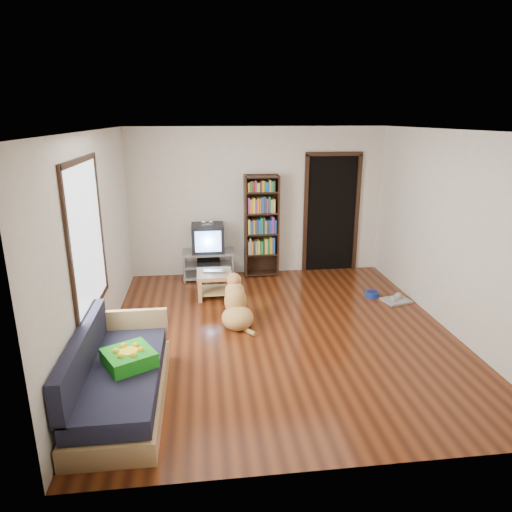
{
  "coord_description": "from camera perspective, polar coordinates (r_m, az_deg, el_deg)",
  "views": [
    {
      "loc": [
        -0.99,
        -5.44,
        2.75
      ],
      "look_at": [
        -0.26,
        0.56,
        0.9
      ],
      "focal_mm": 32.0,
      "sensor_mm": 36.0,
      "label": 1
    }
  ],
  "objects": [
    {
      "name": "sofa",
      "position": [
        4.85,
        -16.92,
        -14.73
      ],
      "size": [
        0.8,
        1.8,
        0.8
      ],
      "color": "tan",
      "rests_on": "ground"
    },
    {
      "name": "bookshelf",
      "position": [
        8.05,
        0.68,
        4.45
      ],
      "size": [
        0.6,
        0.3,
        1.8
      ],
      "color": "black",
      "rests_on": "ground"
    },
    {
      "name": "tv_stand",
      "position": [
        8.09,
        -5.94,
        -0.96
      ],
      "size": [
        0.9,
        0.45,
        0.5
      ],
      "color": "#99999E",
      "rests_on": "ground"
    },
    {
      "name": "wall_left",
      "position": [
        5.77,
        -19.27,
        1.48
      ],
      "size": [
        0.0,
        5.0,
        5.0
      ],
      "primitive_type": "plane",
      "rotation": [
        1.57,
        0.0,
        1.57
      ],
      "color": "silver",
      "rests_on": "ground"
    },
    {
      "name": "laptop",
      "position": [
        7.19,
        -5.23,
        -2.04
      ],
      "size": [
        0.39,
        0.29,
        0.03
      ],
      "primitive_type": "imported",
      "rotation": [
        0.0,
        0.0,
        -0.19
      ],
      "color": "#B8B8BD",
      "rests_on": "coffee_table"
    },
    {
      "name": "green_cushion",
      "position": [
        4.74,
        -15.59,
        -12.16
      ],
      "size": [
        0.6,
        0.6,
        0.15
      ],
      "primitive_type": "cube",
      "rotation": [
        0.0,
        0.0,
        0.51
      ],
      "color": "green",
      "rests_on": "sofa"
    },
    {
      "name": "crt_tv",
      "position": [
        7.97,
        -6.04,
        2.33
      ],
      "size": [
        0.55,
        0.52,
        0.58
      ],
      "color": "black",
      "rests_on": "tv_stand"
    },
    {
      "name": "grey_rag",
      "position": [
        7.45,
        17.11,
        -5.33
      ],
      "size": [
        0.46,
        0.41,
        0.03
      ],
      "primitive_type": "cube",
      "rotation": [
        0.0,
        0.0,
        0.24
      ],
      "color": "gray",
      "rests_on": "ground"
    },
    {
      "name": "doorway",
      "position": [
        8.42,
        9.4,
        5.61
      ],
      "size": [
        1.03,
        0.05,
        2.19
      ],
      "color": "black",
      "rests_on": "wall_back"
    },
    {
      "name": "ground",
      "position": [
        6.18,
        3.09,
        -9.45
      ],
      "size": [
        5.0,
        5.0,
        0.0
      ],
      "primitive_type": "plane",
      "color": "#602910",
      "rests_on": "ground"
    },
    {
      "name": "dog_bowl",
      "position": [
        7.54,
        14.29,
        -4.61
      ],
      "size": [
        0.22,
        0.22,
        0.08
      ],
      "primitive_type": "cylinder",
      "color": "navy",
      "rests_on": "ground"
    },
    {
      "name": "wall_right",
      "position": [
        6.5,
        23.24,
        2.72
      ],
      "size": [
        0.0,
        5.0,
        5.0
      ],
      "primitive_type": "plane",
      "rotation": [
        1.57,
        0.0,
        -1.57
      ],
      "color": "silver",
      "rests_on": "ground"
    },
    {
      "name": "wall_front",
      "position": [
        3.43,
        10.72,
        -8.34
      ],
      "size": [
        4.5,
        0.0,
        4.5
      ],
      "primitive_type": "plane",
      "rotation": [
        -1.57,
        0.0,
        0.0
      ],
      "color": "silver",
      "rests_on": "ground"
    },
    {
      "name": "coffee_table",
      "position": [
        7.26,
        -5.21,
        -2.96
      ],
      "size": [
        0.55,
        0.55,
        0.4
      ],
      "color": "tan",
      "rests_on": "ground"
    },
    {
      "name": "window",
      "position": [
        5.25,
        -20.39,
        2.13
      ],
      "size": [
        0.03,
        1.46,
        1.7
      ],
      "color": "white",
      "rests_on": "wall_left"
    },
    {
      "name": "wall_back",
      "position": [
        8.14,
        0.19,
        6.74
      ],
      "size": [
        4.5,
        0.0,
        4.5
      ],
      "primitive_type": "plane",
      "rotation": [
        1.57,
        0.0,
        0.0
      ],
      "color": "silver",
      "rests_on": "ground"
    },
    {
      "name": "ceiling",
      "position": [
        5.54,
        3.53,
        15.41
      ],
      "size": [
        5.0,
        5.0,
        0.0
      ],
      "primitive_type": "plane",
      "rotation": [
        3.14,
        0.0,
        0.0
      ],
      "color": "white",
      "rests_on": "ground"
    },
    {
      "name": "dog",
      "position": [
        6.31,
        -2.48,
        -6.28
      ],
      "size": [
        0.47,
        0.84,
        0.7
      ],
      "color": "tan",
      "rests_on": "ground"
    }
  ]
}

